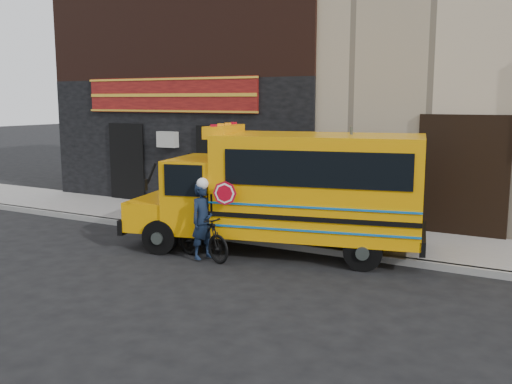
{
  "coord_description": "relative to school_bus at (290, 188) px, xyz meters",
  "views": [
    {
      "loc": [
        6.31,
        -9.3,
        3.51
      ],
      "look_at": [
        0.13,
        1.85,
        1.44
      ],
      "focal_mm": 40.0,
      "sensor_mm": 36.0,
      "label": 1
    }
  ],
  "objects": [
    {
      "name": "building",
      "position": [
        -0.81,
        8.14,
        4.62
      ],
      "size": [
        20.0,
        10.7,
        12.0
      ],
      "color": "#BAA88B",
      "rests_on": "sidewalk"
    },
    {
      "name": "school_bus",
      "position": [
        0.0,
        0.0,
        0.0
      ],
      "size": [
        7.2,
        3.61,
        2.92
      ],
      "color": "black",
      "rests_on": "ground"
    },
    {
      "name": "bicycle",
      "position": [
        -1.44,
        -1.44,
        -1.0
      ],
      "size": [
        1.76,
        0.94,
        1.02
      ],
      "primitive_type": "imported",
      "rotation": [
        0.0,
        0.0,
        1.28
      ],
      "color": "black",
      "rests_on": "ground"
    },
    {
      "name": "sidewalk",
      "position": [
        -0.77,
        1.79,
        -1.43
      ],
      "size": [
        40.0,
        3.0,
        0.15
      ],
      "primitive_type": "cube",
      "color": "slate",
      "rests_on": "ground"
    },
    {
      "name": "cyclist",
      "position": [
        -1.39,
        -1.5,
        -0.67
      ],
      "size": [
        0.56,
        0.7,
        1.68
      ],
      "primitive_type": "imported",
      "rotation": [
        0.0,
        0.0,
        1.27
      ],
      "color": "black",
      "rests_on": "ground"
    },
    {
      "name": "ground",
      "position": [
        -0.77,
        -2.31,
        -1.51
      ],
      "size": [
        120.0,
        120.0,
        0.0
      ],
      "primitive_type": "plane",
      "color": "black",
      "rests_on": "ground"
    },
    {
      "name": "sign_pole",
      "position": [
        1.26,
        0.47,
        0.11
      ],
      "size": [
        0.1,
        0.25,
        2.92
      ],
      "color": "#404843",
      "rests_on": "ground"
    },
    {
      "name": "curb",
      "position": [
        -0.77,
        0.29,
        -1.43
      ],
      "size": [
        40.0,
        0.2,
        0.15
      ],
      "primitive_type": "cube",
      "color": "gray",
      "rests_on": "ground"
    }
  ]
}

